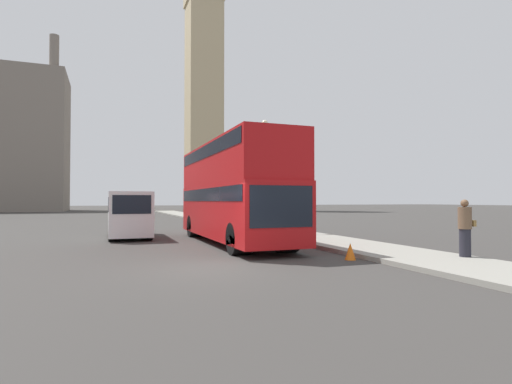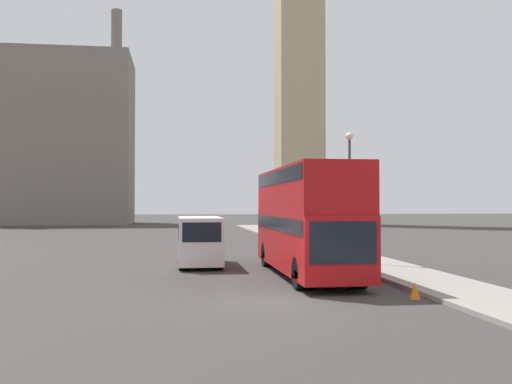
{
  "view_description": "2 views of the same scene",
  "coord_description": "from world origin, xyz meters",
  "px_view_note": "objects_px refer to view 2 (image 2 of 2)",
  "views": [
    {
      "loc": [
        -2.88,
        -11.1,
        1.93
      ],
      "look_at": [
        3.6,
        6.19,
        2.32
      ],
      "focal_mm": 28.0,
      "sensor_mm": 36.0,
      "label": 1
    },
    {
      "loc": [
        -2.82,
        -17.1,
        2.99
      ],
      "look_at": [
        1.55,
        14.87,
        3.67
      ],
      "focal_mm": 40.0,
      "sensor_mm": 36.0,
      "label": 2
    }
  ],
  "objects_px": {
    "clock_tower": "(299,18)",
    "white_van": "(200,240)",
    "street_lamp": "(350,178)",
    "red_double_decker_bus": "(306,216)"
  },
  "relations": [
    {
      "from": "white_van",
      "to": "street_lamp",
      "type": "bearing_deg",
      "value": -6.64
    },
    {
      "from": "red_double_decker_bus",
      "to": "street_lamp",
      "type": "relative_size",
      "value": 1.7
    },
    {
      "from": "clock_tower",
      "to": "white_van",
      "type": "bearing_deg",
      "value": -106.73
    },
    {
      "from": "clock_tower",
      "to": "street_lamp",
      "type": "distance_m",
      "value": 64.53
    },
    {
      "from": "clock_tower",
      "to": "street_lamp",
      "type": "relative_size",
      "value": 9.66
    },
    {
      "from": "white_van",
      "to": "street_lamp",
      "type": "height_order",
      "value": "street_lamp"
    },
    {
      "from": "red_double_decker_bus",
      "to": "white_van",
      "type": "relative_size",
      "value": 2.04
    },
    {
      "from": "clock_tower",
      "to": "red_double_decker_bus",
      "type": "relative_size",
      "value": 5.68
    },
    {
      "from": "street_lamp",
      "to": "red_double_decker_bus",
      "type": "bearing_deg",
      "value": -129.86
    },
    {
      "from": "red_double_decker_bus",
      "to": "street_lamp",
      "type": "xyz_separation_m",
      "value": [
        2.98,
        3.57,
        1.77
      ]
    }
  ]
}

